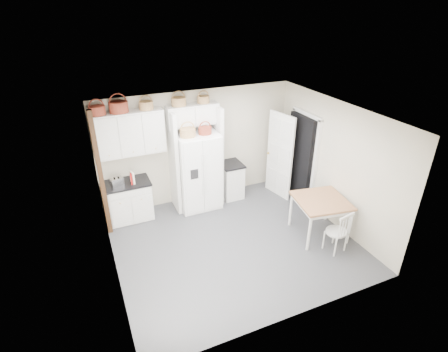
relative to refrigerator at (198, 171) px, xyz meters
name	(u,v)px	position (x,y,z in m)	size (l,w,h in m)	color
floor	(234,242)	(0.15, -1.61, -0.89)	(4.50, 4.50, 0.00)	#474747
ceiling	(236,116)	(0.15, -1.61, 1.71)	(4.50, 4.50, 0.00)	white
wall_back	(198,147)	(0.15, 0.39, 0.41)	(4.50, 4.50, 0.00)	#AEAA98
wall_left	(107,212)	(-2.10, -1.61, 0.41)	(4.00, 4.00, 0.00)	#AEAA98
wall_right	(334,164)	(2.40, -1.61, 0.41)	(4.00, 4.00, 0.00)	#AEAA98
refrigerator	(198,171)	(0.00, 0.00, 0.00)	(0.92, 0.74, 1.77)	white
base_cab_left	(129,201)	(-1.56, 0.09, -0.46)	(0.91, 0.58, 0.85)	white
base_cab_right	(231,181)	(0.86, 0.09, -0.47)	(0.47, 0.57, 0.83)	white
dining_table	(319,217)	(1.85, -2.03, -0.48)	(0.97, 0.97, 0.81)	brown
windsor_chair	(336,231)	(1.82, -2.58, -0.46)	(0.41, 0.38, 0.85)	white
counter_left	(127,183)	(-1.56, 0.09, -0.02)	(0.95, 0.61, 0.04)	black
counter_right	(231,164)	(0.86, 0.09, -0.04)	(0.51, 0.60, 0.04)	black
toaster	(117,182)	(-1.75, 0.03, 0.08)	(0.24, 0.14, 0.17)	silver
cookbook_red	(131,178)	(-1.46, 0.01, 0.11)	(0.03, 0.16, 0.23)	#B21211
cookbook_cream	(132,177)	(-1.44, 0.01, 0.13)	(0.04, 0.17, 0.26)	beige
basket_upper_a	(97,111)	(-1.89, 0.22, 1.55)	(0.31, 0.31, 0.17)	maroon
basket_upper_b	(119,107)	(-1.49, 0.22, 1.57)	(0.36, 0.36, 0.21)	maroon
basket_upper_c	(146,105)	(-0.96, 0.22, 1.55)	(0.28, 0.28, 0.16)	brown
basket_bridge_a	(179,102)	(-0.28, 0.22, 1.55)	(0.30, 0.30, 0.17)	brown
basket_bridge_b	(203,99)	(0.26, 0.22, 1.54)	(0.26, 0.26, 0.15)	brown
basket_fridge_a	(188,133)	(-0.22, -0.10, 0.97)	(0.33, 0.33, 0.18)	brown
basket_fridge_b	(205,131)	(0.16, -0.10, 0.96)	(0.28, 0.28, 0.15)	maroon
upper_cabinet	(129,133)	(-1.35, 0.22, 1.01)	(1.40, 0.34, 0.90)	white
bridge_cabinet	(192,115)	(0.00, 0.22, 1.24)	(1.12, 0.34, 0.45)	white
fridge_panel_left	(174,163)	(-0.51, 0.09, 0.26)	(0.08, 0.60, 2.30)	white
fridge_panel_right	(217,155)	(0.51, 0.09, 0.26)	(0.08, 0.60, 2.30)	white
trim_post	(101,176)	(-2.05, -0.26, 0.41)	(0.09, 0.09, 2.60)	#3B2510
doorway_void	(301,159)	(2.31, -0.61, 0.14)	(0.18, 0.85, 2.05)	black
door_slab	(280,156)	(1.95, -0.28, 0.14)	(0.80, 0.04, 2.05)	white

